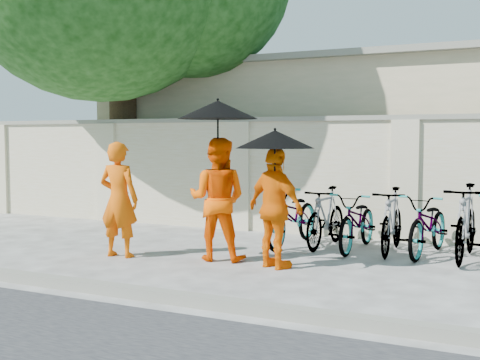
% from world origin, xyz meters
% --- Properties ---
extents(ground, '(80.00, 80.00, 0.00)m').
position_xyz_m(ground, '(0.00, 0.00, 0.00)').
color(ground, '#BCBAB6').
extents(kerb, '(40.00, 0.16, 0.12)m').
position_xyz_m(kerb, '(0.00, -1.70, 0.06)').
color(kerb, gray).
rests_on(kerb, ground).
extents(compound_wall, '(20.00, 0.30, 2.00)m').
position_xyz_m(compound_wall, '(1.00, 3.20, 1.00)').
color(compound_wall, beige).
rests_on(compound_wall, ground).
extents(building_behind, '(14.00, 6.00, 3.20)m').
position_xyz_m(building_behind, '(2.00, 7.00, 1.60)').
color(building_behind, beige).
rests_on(building_behind, ground).
extents(monk_left, '(0.63, 0.44, 1.65)m').
position_xyz_m(monk_left, '(-1.48, 0.07, 0.83)').
color(monk_left, '#E35605').
rests_on(monk_left, ground).
extents(monk_center, '(0.93, 0.79, 1.71)m').
position_xyz_m(monk_center, '(-0.09, 0.47, 0.85)').
color(monk_center, '#FF5400').
rests_on(monk_center, ground).
extents(parasol_center, '(1.09, 1.09, 1.25)m').
position_xyz_m(parasol_center, '(-0.04, 0.39, 2.09)').
color(parasol_center, black).
rests_on(parasol_center, ground).
extents(monk_right, '(1.01, 0.74, 1.59)m').
position_xyz_m(monk_right, '(0.84, 0.32, 0.79)').
color(monk_right, orange).
rests_on(monk_right, ground).
extents(parasol_right, '(1.02, 1.02, 0.90)m').
position_xyz_m(parasol_right, '(0.86, 0.24, 1.69)').
color(parasol_right, black).
rests_on(parasol_right, ground).
extents(bike_0, '(0.73, 1.87, 0.97)m').
position_xyz_m(bike_0, '(0.47, 1.97, 0.48)').
color(bike_0, gray).
rests_on(bike_0, ground).
extents(bike_1, '(0.54, 1.60, 0.95)m').
position_xyz_m(bike_1, '(0.99, 2.05, 0.47)').
color(bike_1, gray).
rests_on(bike_1, ground).
extents(bike_2, '(0.64, 1.72, 0.90)m').
position_xyz_m(bike_2, '(1.50, 2.01, 0.45)').
color(bike_2, gray).
rests_on(bike_2, ground).
extents(bike_3, '(0.51, 1.63, 0.97)m').
position_xyz_m(bike_3, '(2.02, 1.98, 0.49)').
color(bike_3, gray).
rests_on(bike_3, ground).
extents(bike_4, '(0.82, 1.79, 0.91)m').
position_xyz_m(bike_4, '(2.53, 2.06, 0.45)').
color(bike_4, gray).
rests_on(bike_4, ground).
extents(bike_5, '(0.58, 1.79, 1.06)m').
position_xyz_m(bike_5, '(3.05, 1.91, 0.53)').
color(bike_5, gray).
rests_on(bike_5, ground).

